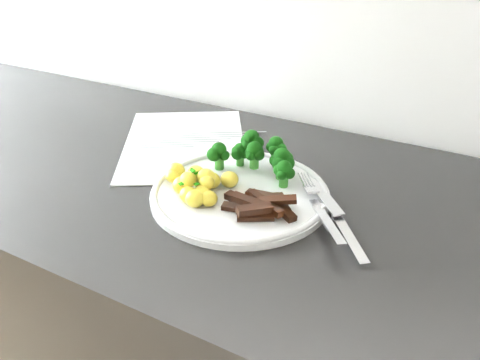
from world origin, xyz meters
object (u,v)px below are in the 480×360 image
Objects in this scene: plate at (240,192)px; beef_strips at (261,204)px; potatoes at (199,183)px; recipe_paper at (185,143)px; counter at (198,357)px; fork at (321,209)px; broccoli at (260,154)px; knife at (342,227)px.

plate is 2.32× the size of beef_strips.
recipe_paper is at bearing 131.07° from potatoes.
counter is 0.47m from plate.
broccoli is at bearing 151.57° from fork.
fork is at bearing -20.99° from recipe_paper.
beef_strips is 0.12m from knife.
plate is at bearing -32.87° from recipe_paper.
broccoli is at bearing 23.98° from counter.
counter is at bearing 175.00° from fork.
recipe_paper is 3.29× the size of potatoes.
potatoes reaches higher than knife.
recipe_paper is 2.23× the size of knife.
beef_strips reaches higher than counter.
potatoes reaches higher than fork.
recipe_paper is at bearing 147.13° from plate.
potatoes is at bearing -150.61° from plate.
potatoes reaches higher than beef_strips.
potatoes reaches higher than plate.
broccoli is 1.30× the size of potatoes.
counter is at bearing 139.11° from potatoes.
potatoes is (0.13, -0.15, 0.02)m from recipe_paper.
recipe_paper is at bearing 147.18° from beef_strips.
broccoli is at bearing 153.20° from knife.
potatoes is at bearing -175.88° from knife.
plate is 1.67× the size of fork.
plate is (0.11, -0.02, 0.46)m from counter.
counter is at bearing 172.92° from knife.
recipe_paper is 0.22m from plate.
broccoli is 0.12m from potatoes.
beef_strips reaches higher than recipe_paper.
broccoli reaches higher than fork.
plate is at bearing -89.25° from broccoli.
fork is at bearing -5.00° from counter.
fork is at bearing 22.25° from beef_strips.
potatoes is at bearing -170.97° from fork.
broccoli reaches higher than counter.
potatoes is 0.19m from fork.
fork is (0.25, -0.02, 0.47)m from counter.
plate is at bearing 29.39° from potatoes.
beef_strips is 0.72× the size of fork.
recipe_paper is 1.41× the size of plate.
broccoli is at bearing 90.75° from plate.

